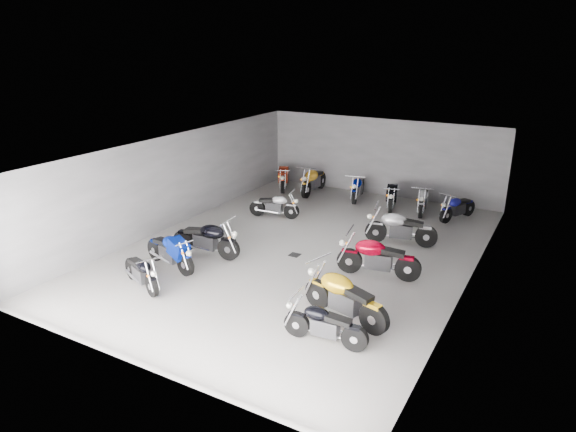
# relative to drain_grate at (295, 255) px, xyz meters

# --- Properties ---
(ground) EXTENTS (14.00, 14.00, 0.00)m
(ground) POSITION_rel_drain_grate_xyz_m (0.00, 0.50, -0.01)
(ground) COLOR gray
(ground) RESTS_ON ground
(wall_back) EXTENTS (10.00, 0.10, 3.20)m
(wall_back) POSITION_rel_drain_grate_xyz_m (0.00, 7.50, 1.59)
(wall_back) COLOR gray
(wall_back) RESTS_ON ground
(wall_left) EXTENTS (0.10, 14.00, 3.20)m
(wall_left) POSITION_rel_drain_grate_xyz_m (-5.00, 0.50, 1.59)
(wall_left) COLOR gray
(wall_left) RESTS_ON ground
(wall_right) EXTENTS (0.10, 14.00, 3.20)m
(wall_right) POSITION_rel_drain_grate_xyz_m (5.00, 0.50, 1.59)
(wall_right) COLOR gray
(wall_right) RESTS_ON ground
(ceiling) EXTENTS (10.00, 14.00, 0.04)m
(ceiling) POSITION_rel_drain_grate_xyz_m (0.00, 0.50, 3.21)
(ceiling) COLOR black
(ceiling) RESTS_ON wall_back
(drain_grate) EXTENTS (0.32, 0.32, 0.01)m
(drain_grate) POSITION_rel_drain_grate_xyz_m (0.00, 0.00, 0.00)
(drain_grate) COLOR black
(drain_grate) RESTS_ON ground
(motorcycle_left_a) EXTENTS (1.80, 0.83, 0.83)m
(motorcycle_left_a) POSITION_rel_drain_grate_xyz_m (-2.48, -3.89, 0.45)
(motorcycle_left_a) COLOR black
(motorcycle_left_a) RESTS_ON ground
(motorcycle_left_b) EXTENTS (2.13, 0.70, 0.95)m
(motorcycle_left_b) POSITION_rel_drain_grate_xyz_m (-2.66, -2.56, 0.51)
(motorcycle_left_b) COLOR black
(motorcycle_left_b) RESTS_ON ground
(motorcycle_left_c) EXTENTS (2.29, 0.51, 1.00)m
(motorcycle_left_c) POSITION_rel_drain_grate_xyz_m (-2.30, -1.36, 0.54)
(motorcycle_left_c) COLOR black
(motorcycle_left_c) RESTS_ON ground
(motorcycle_left_f) EXTENTS (1.88, 0.58, 0.84)m
(motorcycle_left_f) POSITION_rel_drain_grate_xyz_m (-2.33, 2.74, 0.45)
(motorcycle_left_f) COLOR black
(motorcycle_left_f) RESTS_ON ground
(motorcycle_right_a) EXTENTS (1.93, 0.41, 0.85)m
(motorcycle_right_a) POSITION_rel_drain_grate_xyz_m (2.85, -3.89, 0.46)
(motorcycle_right_a) COLOR black
(motorcycle_right_a) RESTS_ON ground
(motorcycle_right_b) EXTENTS (2.35, 0.80, 1.06)m
(motorcycle_right_b) POSITION_rel_drain_grate_xyz_m (2.83, -2.78, 0.57)
(motorcycle_right_b) COLOR black
(motorcycle_right_b) RESTS_ON ground
(motorcycle_right_d) EXTENTS (2.32, 0.62, 1.03)m
(motorcycle_right_d) POSITION_rel_drain_grate_xyz_m (2.70, -0.18, 0.55)
(motorcycle_right_d) COLOR black
(motorcycle_right_d) RESTS_ON ground
(motorcycle_right_f) EXTENTS (2.26, 0.70, 1.00)m
(motorcycle_right_f) POSITION_rel_drain_grate_xyz_m (2.51, 2.43, 0.54)
(motorcycle_right_f) COLOR black
(motorcycle_right_f) RESTS_ON ground
(motorcycle_back_a) EXTENTS (1.05, 2.11, 0.99)m
(motorcycle_back_a) POSITION_rel_drain_grate_xyz_m (-3.93, 6.26, 0.53)
(motorcycle_back_a) COLOR black
(motorcycle_back_a) RESTS_ON ground
(motorcycle_back_b) EXTENTS (0.50, 2.36, 1.03)m
(motorcycle_back_b) POSITION_rel_drain_grate_xyz_m (-2.51, 6.25, 0.56)
(motorcycle_back_b) COLOR black
(motorcycle_back_b) RESTS_ON ground
(motorcycle_back_c) EXTENTS (0.60, 2.09, 0.93)m
(motorcycle_back_c) POSITION_rel_drain_grate_xyz_m (-0.53, 6.36, 0.50)
(motorcycle_back_c) COLOR black
(motorcycle_back_c) RESTS_ON ground
(motorcycle_back_d) EXTENTS (0.67, 2.09, 0.93)m
(motorcycle_back_d) POSITION_rel_drain_grate_xyz_m (1.06, 5.99, 0.50)
(motorcycle_back_d) COLOR black
(motorcycle_back_d) RESTS_ON ground
(motorcycle_back_e) EXTENTS (0.57, 2.09, 0.92)m
(motorcycle_back_e) POSITION_rel_drain_grate_xyz_m (2.26, 5.99, 0.50)
(motorcycle_back_e) COLOR black
(motorcycle_back_e) RESTS_ON ground
(motorcycle_back_f) EXTENTS (0.90, 1.83, 0.85)m
(motorcycle_back_f) POSITION_rel_drain_grate_xyz_m (3.58, 5.79, 0.46)
(motorcycle_back_f) COLOR black
(motorcycle_back_f) RESTS_ON ground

